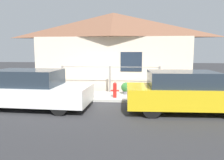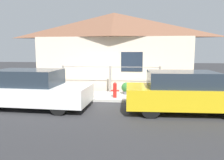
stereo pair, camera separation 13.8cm
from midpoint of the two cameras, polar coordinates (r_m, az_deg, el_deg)
The scene contains 8 objects.
ground_plane at distance 9.19m, azimuth -2.12°, elevation -5.80°, with size 60.00×60.00×0.00m, color #2D2D30.
sidewalk at distance 10.10m, azimuth -1.41°, elevation -4.27°, with size 24.00×1.89×0.10m.
house at distance 12.38m, azimuth -0.04°, elevation 13.20°, with size 8.65×2.23×4.22m.
fence at distance 10.75m, azimuth -0.91°, elevation 0.57°, with size 4.90×0.10×1.30m.
car_left at distance 8.70m, azimuth -20.78°, elevation -2.31°, with size 4.35×1.93×1.44m.
car_right at distance 8.00m, azimuth 18.06°, elevation -2.98°, with size 4.17×1.90×1.43m.
fire_hydrant at distance 9.53m, azimuth 0.33°, elevation -2.52°, with size 0.37×0.17×0.67m.
potted_plant_near_hydrant at distance 10.30m, azimuth 3.31°, elevation -2.08°, with size 0.47×0.47×0.56m.
Camera 1 is at (1.13, -8.86, 2.15)m, focal length 35.00 mm.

